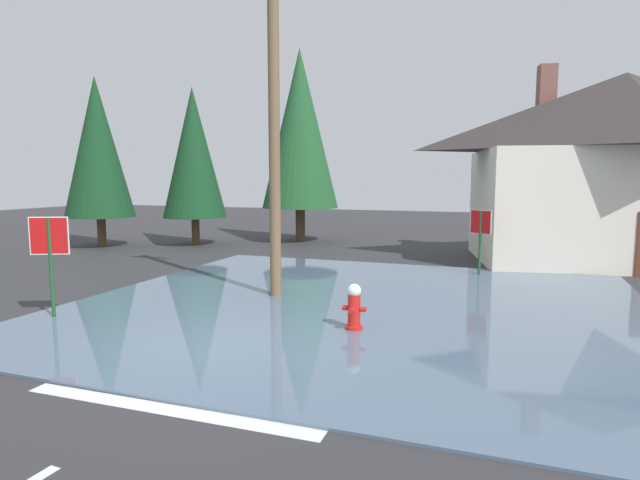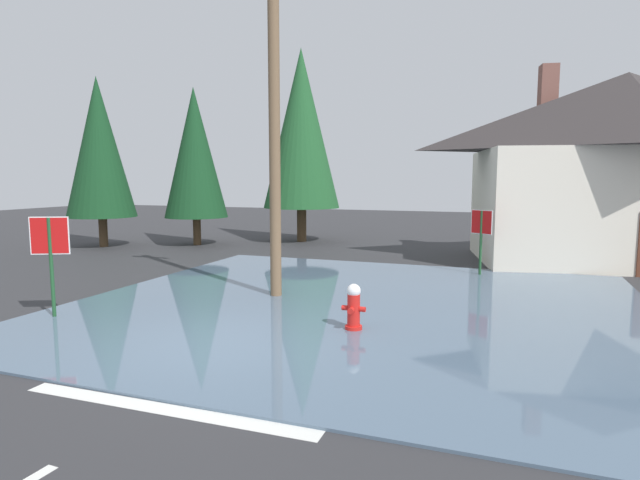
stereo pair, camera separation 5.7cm
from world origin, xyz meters
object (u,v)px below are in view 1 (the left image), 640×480
stop_sign_near (50,246)px  stop_sign_far (480,229)px  pine_tree_mid_left (97,148)px  utility_pole (274,96)px  house (621,166)px  fire_hydrant (354,308)px  pine_tree_tall_left (193,153)px  pine_tree_short_left (300,129)px

stop_sign_near → stop_sign_far: 11.77m
pine_tree_mid_left → utility_pole: bearing=-29.1°
stop_sign_near → house: (12.76, 12.54, 1.86)m
utility_pole → fire_hydrant: bearing=-39.1°
fire_hydrant → stop_sign_far: bearing=74.1°
utility_pole → pine_tree_mid_left: size_ratio=1.31×
stop_sign_near → pine_tree_tall_left: bearing=109.3°
fire_hydrant → pine_tree_short_left: bearing=116.1°
house → pine_tree_mid_left: bearing=-172.3°
stop_sign_near → fire_hydrant: 6.56m
fire_hydrant → pine_tree_mid_left: bearing=148.8°
utility_pole → pine_tree_mid_left: (-11.28, 6.29, -0.67)m
house → stop_sign_near: bearing=-135.5°
fire_hydrant → pine_tree_mid_left: pine_tree_mid_left is taller
stop_sign_near → utility_pole: 6.09m
pine_tree_mid_left → pine_tree_short_left: bearing=32.8°
stop_sign_near → pine_tree_tall_left: (-4.12, 11.73, 2.53)m
utility_pole → house: bearing=44.8°
utility_pole → pine_tree_tall_left: (-7.75, 8.23, -0.87)m
utility_pole → stop_sign_far: 7.59m
utility_pole → pine_tree_tall_left: size_ratio=1.37×
fire_hydrant → stop_sign_far: stop_sign_far is taller
stop_sign_far → pine_tree_tall_left: bearing=164.6°
fire_hydrant → pine_tree_short_left: pine_tree_short_left is taller
stop_sign_far → house: house is taller
stop_sign_near → stop_sign_far: (8.33, 8.30, -0.13)m
pine_tree_tall_left → pine_tree_mid_left: size_ratio=0.95×
stop_sign_far → pine_tree_tall_left: (-12.45, 3.42, 2.66)m
pine_tree_short_left → pine_tree_tall_left: bearing=-144.0°
pine_tree_short_left → stop_sign_near: bearing=-89.3°
stop_sign_far → pine_tree_tall_left: 13.18m
utility_pole → house: utility_pole is taller
fire_hydrant → pine_tree_tall_left: 15.20m
stop_sign_near → fire_hydrant: (6.34, 1.30, -1.11)m
stop_sign_far → fire_hydrant: bearing=-105.9°
utility_pole → pine_tree_mid_left: bearing=150.9°
stop_sign_near → utility_pole: utility_pole is taller
fire_hydrant → stop_sign_far: (2.00, 7.00, 0.98)m
stop_sign_far → pine_tree_mid_left: (-15.98, 1.48, 2.86)m
stop_sign_far → pine_tree_tall_left: size_ratio=0.29×
house → pine_tree_short_left: size_ratio=1.24×
stop_sign_near → utility_pole: (3.64, 3.50, 3.41)m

